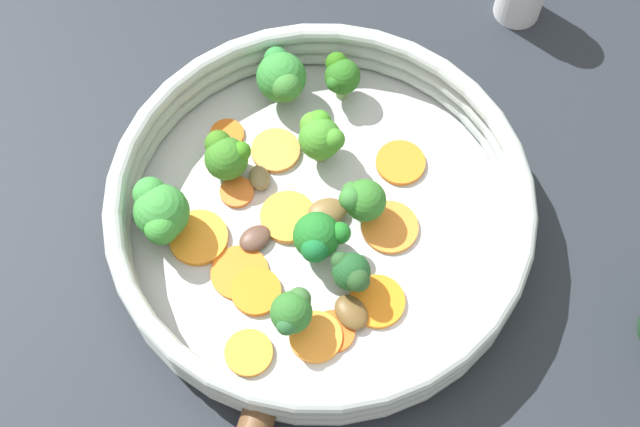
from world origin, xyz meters
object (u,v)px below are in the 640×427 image
object	(u,v)px
carrot_slice_3	(199,238)
carrot_slice_12	(390,227)
skillet	(320,225)
broccoli_floret_0	(323,238)
carrot_slice_0	(240,273)
carrot_slice_2	(237,192)
carrot_slice_8	(400,163)
broccoli_floret_5	(292,312)
carrot_slice_7	(377,301)
broccoli_floret_2	(341,75)
broccoli_floret_1	(320,135)
carrot_slice_10	(249,353)
broccoli_floret_7	(226,156)
mushroom_piece_1	(351,312)
carrot_slice_1	(256,292)
broccoli_floret_4	(160,212)
carrot_slice_6	(333,331)
carrot_slice_9	(276,151)
carrot_slice_4	(316,337)
mushroom_piece_0	(260,178)
carrot_slice_11	(227,134)
mushroom_piece_3	(327,212)
broccoli_floret_3	(362,200)
broccoli_floret_6	(282,77)
broccoli_floret_8	(352,273)
carrot_slice_5	(289,212)
mushroom_piece_2	(255,238)

from	to	relation	value
carrot_slice_3	carrot_slice_12	world-z (taller)	carrot_slice_3
skillet	broccoli_floret_0	size ratio (longest dim) A/B	7.31
carrot_slice_0	carrot_slice_2	world-z (taller)	carrot_slice_2
carrot_slice_8	broccoli_floret_5	distance (m)	0.17
carrot_slice_7	broccoli_floret_2	distance (m)	0.20
skillet	broccoli_floret_2	world-z (taller)	broccoli_floret_2
carrot_slice_2	broccoli_floret_1	bearing A→B (deg)	35.35
carrot_slice_0	carrot_slice_2	distance (m)	0.07
carrot_slice_10	broccoli_floret_7	size ratio (longest dim) A/B	0.91
skillet	mushroom_piece_1	distance (m)	0.08
carrot_slice_7	broccoli_floret_1	size ratio (longest dim) A/B	0.95
skillet	carrot_slice_1	size ratio (longest dim) A/B	8.14
carrot_slice_0	broccoli_floret_4	xyz separation A→B (m)	(-0.06, 0.03, 0.03)
carrot_slice_6	carrot_slice_9	world-z (taller)	carrot_slice_9
carrot_slice_2	carrot_slice_4	world-z (taller)	carrot_slice_4
carrot_slice_12	broccoli_floret_5	size ratio (longest dim) A/B	1.02
mushroom_piece_0	broccoli_floret_2	bearing A→B (deg)	57.95
carrot_slice_6	broccoli_floret_1	distance (m)	0.16
carrot_slice_7	mushroom_piece_1	xyz separation A→B (m)	(-0.02, -0.01, 0.00)
carrot_slice_8	broccoli_floret_2	size ratio (longest dim) A/B	0.97
carrot_slice_9	carrot_slice_11	distance (m)	0.04
carrot_slice_1	mushroom_piece_0	size ratio (longest dim) A/B	1.70
mushroom_piece_1	carrot_slice_6	bearing A→B (deg)	-129.33
broccoli_floret_1	mushroom_piece_3	distance (m)	0.06
skillet	carrot_slice_11	world-z (taller)	carrot_slice_11
carrot_slice_0	broccoli_floret_3	bearing A→B (deg)	34.09
carrot_slice_4	broccoli_floret_6	xyz separation A→B (m)	(-0.05, 0.21, 0.03)
skillet	mushroom_piece_0	size ratio (longest dim) A/B	13.83
broccoli_floret_2	mushroom_piece_0	bearing A→B (deg)	-122.05
carrot_slice_1	mushroom_piece_3	distance (m)	0.09
carrot_slice_1	broccoli_floret_7	distance (m)	0.12
carrot_slice_0	broccoli_floret_8	world-z (taller)	broccoli_floret_8
carrot_slice_5	broccoli_floret_1	size ratio (longest dim) A/B	0.99
carrot_slice_5	skillet	bearing A→B (deg)	-9.61
broccoli_floret_4	carrot_slice_6	bearing A→B (deg)	-26.84
carrot_slice_12	mushroom_piece_2	world-z (taller)	mushroom_piece_2
broccoli_floret_0	broccoli_floret_4	world-z (taller)	broccoli_floret_4
carrot_slice_10	broccoli_floret_0	world-z (taller)	broccoli_floret_0
carrot_slice_7	broccoli_floret_2	bearing A→B (deg)	103.83
mushroom_piece_0	carrot_slice_6	bearing A→B (deg)	-59.39
carrot_slice_6	carrot_slice_9	xyz separation A→B (m)	(-0.06, 0.15, 0.00)
broccoli_floret_4	broccoli_floret_8	xyz separation A→B (m)	(0.15, -0.03, -0.01)
carrot_slice_6	carrot_slice_10	distance (m)	0.07
carrot_slice_0	mushroom_piece_3	size ratio (longest dim) A/B	1.45
carrot_slice_3	carrot_slice_9	world-z (taller)	carrot_slice_3
carrot_slice_7	broccoli_floret_7	size ratio (longest dim) A/B	1.07
broccoli_floret_1	mushroom_piece_1	distance (m)	0.15
carrot_slice_3	carrot_slice_7	bearing A→B (deg)	-14.82
carrot_slice_4	carrot_slice_9	world-z (taller)	same
carrot_slice_3	carrot_slice_5	bearing A→B (deg)	23.62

